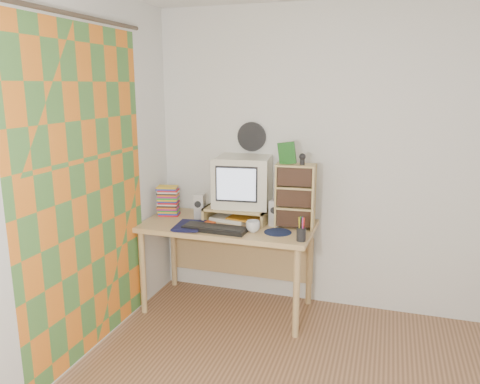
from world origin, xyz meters
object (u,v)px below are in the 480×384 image
Objects in this scene: dvd_stack at (168,201)px; mug at (253,226)px; desk at (230,237)px; diary at (176,223)px; cd_rack at (295,196)px; crt_monitor at (243,182)px; keyboard at (215,229)px.

dvd_stack reaches higher than mug.
desk is 0.48m from diary.
dvd_stack is 0.48× the size of cd_rack.
diary is (-0.45, -0.35, -0.30)m from crt_monitor.
crt_monitor is at bearing 74.65° from keyboard.
mug is at bearing -38.73° from desk.
desk is at bearing 141.27° from mug.
desk is 5.75× the size of dvd_stack.
diary is (-0.36, -0.27, 0.16)m from desk.
desk is 0.63m from dvd_stack.
cd_rack is 0.41m from mug.
cd_rack is (0.57, 0.28, 0.24)m from keyboard.
cd_rack is 0.97m from diary.
dvd_stack is at bearing 153.02° from keyboard.
keyboard reaches higher than desk.
crt_monitor reaches higher than dvd_stack.
crt_monitor is 0.87× the size of keyboard.
crt_monitor is at bearing 31.58° from diary.
diary reaches higher than keyboard.
dvd_stack is at bearing 164.25° from mug.
desk is 0.32m from keyboard.
desk is at bearing 29.51° from diary.
crt_monitor is 3.92× the size of mug.
cd_rack is 4.58× the size of mug.
keyboard is at bearing -96.22° from desk.
cd_rack is at bearing 10.23° from diary.
diary is at bearing -174.77° from mug.
dvd_stack is (-0.55, 0.30, 0.11)m from keyboard.
diary reaches higher than desk.
keyboard is at bearing -42.05° from dvd_stack.
diary is at bearing -143.81° from desk.
crt_monitor reaches higher than keyboard.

